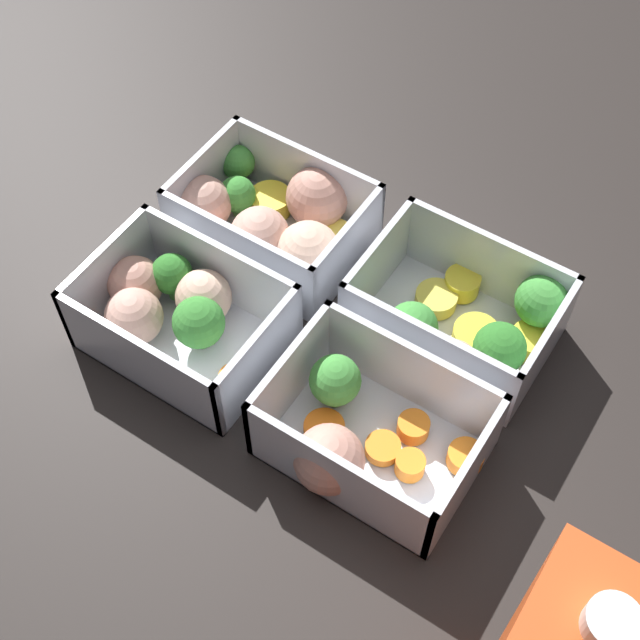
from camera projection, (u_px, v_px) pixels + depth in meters
name	position (u px, v px, depth m)	size (l,w,h in m)	color
ground_plane	(320.00, 337.00, 0.68)	(4.00, 4.00, 0.00)	#282321
container_near_left	(467.00, 325.00, 0.65)	(0.15, 0.12, 0.06)	silver
container_near_right	(271.00, 221.00, 0.71)	(0.17, 0.13, 0.06)	silver
container_far_left	(360.00, 433.00, 0.60)	(0.15, 0.12, 0.06)	silver
container_far_right	(173.00, 311.00, 0.66)	(0.15, 0.11, 0.06)	silver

